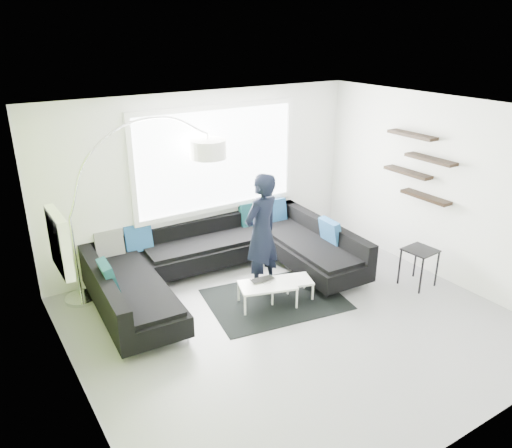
{
  "coord_description": "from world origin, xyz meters",
  "views": [
    {
      "loc": [
        -3.52,
        -4.57,
        3.73
      ],
      "look_at": [
        -0.04,
        0.9,
        1.14
      ],
      "focal_mm": 35.0,
      "sensor_mm": 36.0,
      "label": 1
    }
  ],
  "objects_px": {
    "coffee_table": "(278,291)",
    "arc_lamp": "(70,218)",
    "sectional_sofa": "(226,264)",
    "laptop": "(264,281)",
    "person": "(261,233)",
    "side_table": "(418,267)"
  },
  "relations": [
    {
      "from": "coffee_table",
      "to": "arc_lamp",
      "type": "relative_size",
      "value": 0.4
    },
    {
      "from": "sectional_sofa",
      "to": "arc_lamp",
      "type": "bearing_deg",
      "value": 162.33
    },
    {
      "from": "arc_lamp",
      "to": "laptop",
      "type": "height_order",
      "value": "arc_lamp"
    },
    {
      "from": "person",
      "to": "laptop",
      "type": "height_order",
      "value": "person"
    },
    {
      "from": "person",
      "to": "laptop",
      "type": "distance_m",
      "value": 0.72
    },
    {
      "from": "sectional_sofa",
      "to": "arc_lamp",
      "type": "relative_size",
      "value": 1.56
    },
    {
      "from": "sectional_sofa",
      "to": "arc_lamp",
      "type": "xyz_separation_m",
      "value": [
        -1.99,
        0.76,
        0.91
      ]
    },
    {
      "from": "arc_lamp",
      "to": "side_table",
      "type": "distance_m",
      "value": 5.14
    },
    {
      "from": "sectional_sofa",
      "to": "side_table",
      "type": "relative_size",
      "value": 6.69
    },
    {
      "from": "arc_lamp",
      "to": "person",
      "type": "relative_size",
      "value": 1.42
    },
    {
      "from": "side_table",
      "to": "person",
      "type": "relative_size",
      "value": 0.33
    },
    {
      "from": "coffee_table",
      "to": "arc_lamp",
      "type": "xyz_separation_m",
      "value": [
        -2.41,
        1.57,
        1.11
      ]
    },
    {
      "from": "side_table",
      "to": "laptop",
      "type": "xyz_separation_m",
      "value": [
        -2.27,
        0.82,
        0.05
      ]
    },
    {
      "from": "coffee_table",
      "to": "arc_lamp",
      "type": "height_order",
      "value": "arc_lamp"
    },
    {
      "from": "side_table",
      "to": "laptop",
      "type": "relative_size",
      "value": 1.64
    },
    {
      "from": "sectional_sofa",
      "to": "side_table",
      "type": "bearing_deg",
      "value": -28.87
    },
    {
      "from": "person",
      "to": "laptop",
      "type": "bearing_deg",
      "value": 45.18
    },
    {
      "from": "side_table",
      "to": "arc_lamp",
      "type": "bearing_deg",
      "value": 152.73
    },
    {
      "from": "arc_lamp",
      "to": "side_table",
      "type": "bearing_deg",
      "value": -19.99
    },
    {
      "from": "coffee_table",
      "to": "person",
      "type": "distance_m",
      "value": 0.87
    },
    {
      "from": "sectional_sofa",
      "to": "person",
      "type": "distance_m",
      "value": 0.76
    },
    {
      "from": "side_table",
      "to": "coffee_table",
      "type": "bearing_deg",
      "value": 160.26
    }
  ]
}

